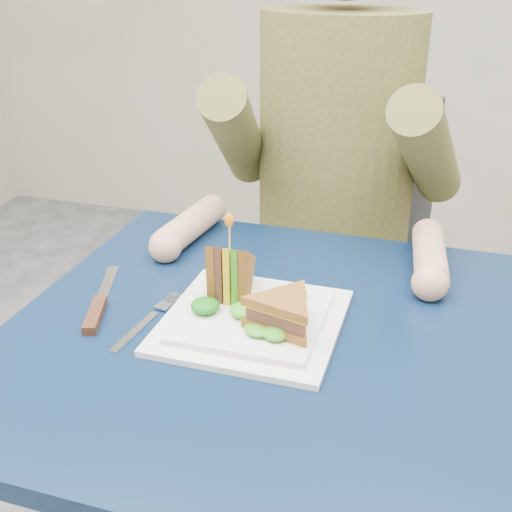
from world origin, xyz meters
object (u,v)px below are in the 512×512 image
(sandwich_upright, at_px, (230,275))
(chair, at_px, (337,257))
(fork, at_px, (146,322))
(plate, at_px, (252,319))
(diner, at_px, (337,120))
(table, at_px, (261,371))
(sandwich_flat, at_px, (284,313))
(knife, at_px, (97,309))

(sandwich_upright, bearing_deg, chair, 83.83)
(chair, relative_size, fork, 5.18)
(plate, bearing_deg, diner, 88.38)
(table, bearing_deg, sandwich_flat, -27.26)
(sandwich_flat, bearing_deg, fork, -174.26)
(chair, relative_size, sandwich_flat, 6.21)
(sandwich_upright, xyz_separation_m, fork, (-0.10, -0.09, -0.05))
(chair, xyz_separation_m, plate, (-0.02, -0.65, 0.20))
(chair, bearing_deg, table, -90.00)
(sandwich_flat, bearing_deg, knife, -177.62)
(table, xyz_separation_m, knife, (-0.26, -0.03, 0.09))
(sandwich_flat, bearing_deg, sandwich_upright, 146.38)
(chair, distance_m, fork, 0.74)
(sandwich_flat, bearing_deg, diner, 94.04)
(fork, bearing_deg, chair, 76.31)
(table, relative_size, chair, 0.81)
(sandwich_flat, relative_size, fork, 0.83)
(table, bearing_deg, diner, 90.00)
(sandwich_flat, relative_size, knife, 0.70)
(plate, relative_size, knife, 1.21)
(fork, bearing_deg, diner, 73.81)
(plate, xyz_separation_m, sandwich_upright, (-0.05, 0.04, 0.05))
(diner, height_order, sandwich_flat, diner)
(sandwich_upright, xyz_separation_m, knife, (-0.19, -0.08, -0.05))
(chair, height_order, sandwich_upright, chair)
(diner, xyz_separation_m, sandwich_flat, (0.04, -0.56, -0.14))
(plate, height_order, sandwich_flat, sandwich_flat)
(knife, bearing_deg, chair, 69.59)
(diner, bearing_deg, chair, 90.00)
(chair, xyz_separation_m, sandwich_upright, (-0.07, -0.61, 0.24))
(diner, distance_m, plate, 0.57)
(chair, height_order, fork, chair)
(table, height_order, plate, plate)
(sandwich_upright, bearing_deg, fork, -138.88)
(plate, distance_m, knife, 0.24)
(plate, bearing_deg, chair, 88.66)
(diner, distance_m, knife, 0.66)
(knife, bearing_deg, table, 7.30)
(plate, bearing_deg, sandwich_flat, -24.44)
(diner, bearing_deg, plate, -91.62)
(knife, bearing_deg, plate, 8.81)
(chair, bearing_deg, sandwich_flat, -86.63)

